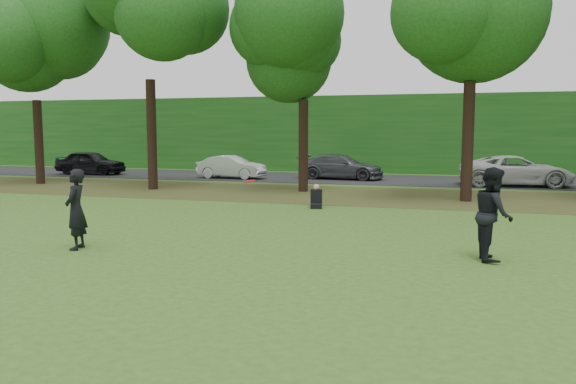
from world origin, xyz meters
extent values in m
plane|color=#345119|center=(0.00, 0.00, 0.00)|extent=(120.00, 120.00, 0.00)
cube|color=#4C3A1B|center=(0.00, 13.00, 0.01)|extent=(60.00, 7.00, 0.01)
cube|color=black|center=(0.00, 21.00, 0.01)|extent=(70.00, 7.00, 0.02)
cube|color=#164E16|center=(0.00, 27.00, 2.50)|extent=(70.00, 3.00, 5.00)
imported|color=black|center=(-4.89, 0.44, 0.94)|extent=(0.63, 0.78, 1.88)
imported|color=black|center=(4.33, 2.02, 1.00)|extent=(0.86, 1.05, 2.00)
imported|color=black|center=(-18.24, 19.55, 0.75)|extent=(4.37, 1.88, 1.47)
imported|color=silver|center=(-8.67, 19.27, 0.67)|extent=(4.04, 1.68, 1.30)
imported|color=#414348|center=(-2.58, 20.56, 0.71)|extent=(4.91, 2.33, 1.38)
imported|color=#BCBCBC|center=(6.49, 19.16, 0.77)|extent=(5.59, 2.98, 1.50)
cylinder|color=#DF1241|center=(-0.97, 1.43, 1.61)|extent=(0.37, 0.38, 0.10)
cube|color=black|center=(-1.16, 8.77, 0.08)|extent=(0.52, 0.64, 0.16)
cube|color=black|center=(-1.22, 9.04, 0.36)|extent=(0.49, 0.43, 0.56)
sphere|color=tan|center=(-1.22, 9.04, 0.72)|extent=(0.22, 0.22, 0.22)
cylinder|color=black|center=(-17.00, 13.60, 2.14)|extent=(0.44, 0.44, 4.28)
sphere|color=#164E16|center=(-17.00, 13.60, 7.14)|extent=(6.00, 6.00, 6.00)
cylinder|color=black|center=(-10.00, 12.80, 2.54)|extent=(0.44, 0.44, 5.08)
sphere|color=#164E16|center=(-10.00, 12.80, 8.47)|extent=(7.20, 7.20, 7.20)
cylinder|color=black|center=(-3.00, 13.90, 2.06)|extent=(0.44, 0.44, 4.12)
sphere|color=#164E16|center=(-3.00, 13.90, 6.86)|extent=(5.80, 5.80, 5.80)
cylinder|color=black|center=(4.00, 12.30, 2.31)|extent=(0.44, 0.44, 4.62)
camera|label=1|loc=(3.48, -10.52, 2.78)|focal=35.00mm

